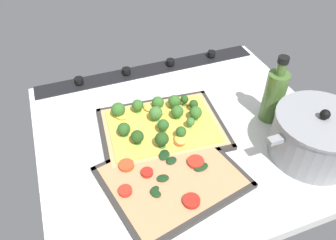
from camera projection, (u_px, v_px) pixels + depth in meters
ground_plane at (185, 135)px, 93.35cm from camera, size 78.81×71.18×3.00cm
stove_control_panel at (149, 69)px, 114.39cm from camera, size 75.66×7.00×2.60cm
baking_tray_front at (162, 129)px, 92.37cm from camera, size 35.49×27.87×1.30cm
broccoli_pizza at (161, 122)px, 91.52cm from camera, size 32.89×25.27×5.84cm
baking_tray_back at (172, 178)px, 79.65cm from camera, size 35.43×31.70×1.30cm
veggie_pizza_back at (171, 176)px, 79.24cm from camera, size 32.58×28.85×1.90cm
cooking_pot at (316, 136)px, 82.38cm from camera, size 28.76×21.99×14.20cm
oil_bottle at (274, 95)px, 91.18cm from camera, size 5.78×5.78×20.01cm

